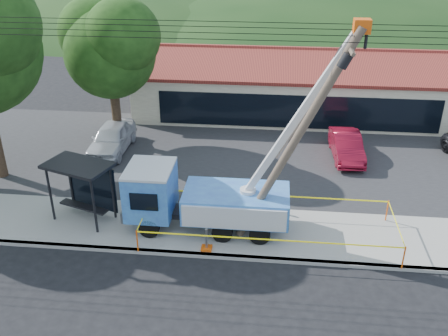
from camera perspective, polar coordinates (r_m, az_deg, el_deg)
The scene contains 14 objects.
ground at distance 19.57m, azimuth -2.83°, elevation -13.80°, with size 120.00×120.00×0.00m, color black.
curb at distance 21.14m, azimuth -1.98°, elevation -9.96°, with size 60.00×0.25×0.15m, color #ADAAA2.
sidewalk at distance 22.67m, azimuth -1.32°, elevation -7.09°, with size 60.00×4.00×0.15m, color #ADAAA2.
parking_lot at distance 29.61m, azimuth 0.62°, elevation 1.53°, with size 60.00×12.00×0.10m, color #28282B.
strip_mall at distance 36.30m, azimuth 8.23°, elevation 9.24°, with size 22.50×8.53×4.67m.
tree_lot at distance 29.93m, azimuth -12.99°, elevation 13.65°, with size 6.30×5.60×8.94m.
hill_west at distance 72.91m, azimuth -8.31°, elevation 16.62°, with size 78.40×56.00×28.00m, color black.
hill_center at distance 71.18m, azimuth 12.47°, elevation 16.04°, with size 89.60×64.00×32.00m, color black.
utility_truck at distance 21.99m, azimuth -2.46°, elevation -3.26°, with size 9.67×3.85×9.32m.
leaning_pole at distance 19.88m, azimuth 8.75°, elevation 4.16°, with size 4.55×1.90×9.21m.
bus_shelter at distance 23.33m, azimuth -15.88°, elevation -1.02°, with size 3.34×2.65×2.81m.
caution_tape at distance 21.86m, azimuth 5.11°, elevation -5.97°, with size 10.84×3.60×1.04m.
car_silver at distance 30.77m, azimuth -12.55°, elevation 1.77°, with size 1.97×4.90×1.67m, color silver.
car_red at distance 30.06m, azimuth 13.66°, elevation 1.02°, with size 1.55×4.44×1.46m, color maroon.
Camera 1 is at (2.48, -14.62, 12.77)m, focal length 40.00 mm.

